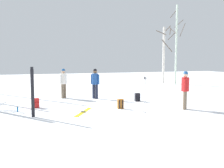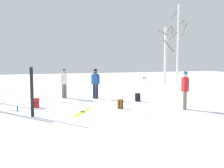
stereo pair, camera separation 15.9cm
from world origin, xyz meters
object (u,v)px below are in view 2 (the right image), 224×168
water_bottle_0 (17,109)px  birch_tree_3 (166,54)px  ski_poles_0 (144,94)px  backpack_0 (120,104)px  ski_pair_lying_0 (83,112)px  birch_tree_4 (178,43)px  person_2 (185,88)px  backpack_2 (36,103)px  ski_pair_planted_0 (32,92)px  person_1 (64,81)px  person_0 (95,82)px  backpack_1 (138,97)px

water_bottle_0 → birch_tree_3: (12.64, 9.00, 2.69)m
ski_poles_0 → backpack_0: bearing=111.1°
ski_pair_lying_0 → birch_tree_4: birch_tree_4 is taller
person_2 → backpack_2: 6.87m
birch_tree_4 → ski_pair_planted_0: bearing=-144.0°
backpack_2 → water_bottle_0: size_ratio=2.07×
person_1 → person_2: 6.90m
person_0 → birch_tree_3: (8.51, 6.65, 1.81)m
person_0 → ski_poles_0: size_ratio=1.12×
water_bottle_0 → birch_tree_3: birch_tree_3 is taller
ski_pair_planted_0 → birch_tree_4: 15.76m
birch_tree_3 → birch_tree_4: (0.52, -1.17, 0.87)m
backpack_1 → backpack_0: bearing=-135.3°
ski_pair_planted_0 → birch_tree_3: 15.94m
person_1 → person_2: size_ratio=1.00×
backpack_2 → birch_tree_3: birch_tree_3 is taller
birch_tree_3 → ski_pair_lying_0: bearing=-134.7°
backpack_0 → water_bottle_0: bearing=168.6°
person_1 → backpack_1: 4.37m
backpack_2 → person_1: bearing=56.3°
ski_pair_planted_0 → person_0: bearing=45.8°
person_2 → birch_tree_3: size_ratio=0.32×
ski_pair_lying_0 → birch_tree_4: bearing=40.3°
person_2 → ski_pair_lying_0: 4.65m
ski_poles_0 → water_bottle_0: 5.49m
birch_tree_3 → backpack_2: bearing=-144.7°
person_1 → ski_pair_planted_0: size_ratio=0.88×
backpack_0 → birch_tree_3: (8.23, 9.89, 2.58)m
person_1 → ski_pair_lying_0: 4.32m
ski_poles_0 → birch_tree_3: size_ratio=0.29×
person_0 → birch_tree_4: 10.90m
backpack_0 → birch_tree_4: 12.82m
person_1 → birch_tree_4: size_ratio=0.24×
ski_pair_lying_0 → backpack_0: (1.77, 0.20, 0.20)m
backpack_2 → water_bottle_0: (-0.80, -0.63, -0.11)m
person_1 → person_2: same height
ski_pair_planted_0 → backpack_0: size_ratio=4.44×
ski_pair_planted_0 → backpack_0: (3.81, 0.40, -0.76)m
person_0 → backpack_2: size_ratio=3.90×
ski_pair_lying_0 → backpack_1: backpack_1 is taller
water_bottle_0 → person_0: bearing=29.6°
water_bottle_0 → person_1: bearing=51.8°
backpack_2 → birch_tree_4: 14.72m
person_1 → backpack_1: person_1 is taller
person_2 → water_bottle_0: (-7.10, 1.98, -0.88)m
birch_tree_4 → ski_pair_lying_0: bearing=-139.7°
person_0 → water_bottle_0: (-4.13, -2.35, -0.88)m
backpack_1 → birch_tree_4: size_ratio=0.06×
person_0 → person_1: size_ratio=1.00×
person_0 → ski_poles_0: person_0 is taller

